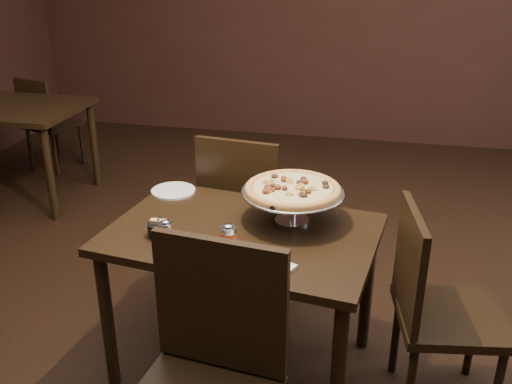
# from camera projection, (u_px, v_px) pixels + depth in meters

# --- Properties ---
(room) EXTENTS (6.04, 7.04, 2.84)m
(room) POSITION_uv_depth(u_px,v_px,m) (252.00, 66.00, 2.31)
(room) COLOR black
(room) RESTS_ON ground
(dining_table) EXTENTS (1.23, 0.90, 0.71)m
(dining_table) POSITION_uv_depth(u_px,v_px,m) (242.00, 250.00, 2.51)
(dining_table) COLOR black
(dining_table) RESTS_ON ground
(background_table) EXTENTS (1.19, 0.79, 0.74)m
(background_table) POSITION_uv_depth(u_px,v_px,m) (5.00, 118.00, 4.34)
(background_table) COLOR black
(background_table) RESTS_ON ground
(pizza_stand) EXTENTS (0.46, 0.46, 0.19)m
(pizza_stand) POSITION_uv_depth(u_px,v_px,m) (293.00, 190.00, 2.49)
(pizza_stand) COLOR silver
(pizza_stand) RESTS_ON dining_table
(parmesan_shaker) EXTENTS (0.06, 0.06, 0.11)m
(parmesan_shaker) POSITION_uv_depth(u_px,v_px,m) (166.00, 233.00, 2.34)
(parmesan_shaker) COLOR beige
(parmesan_shaker) RESTS_ON dining_table
(pepper_flake_shaker) EXTENTS (0.07, 0.07, 0.12)m
(pepper_flake_shaker) POSITION_uv_depth(u_px,v_px,m) (228.00, 238.00, 2.28)
(pepper_flake_shaker) COLOR #992C0D
(pepper_flake_shaker) RESTS_ON dining_table
(packet_caddy) EXTENTS (0.10, 0.10, 0.08)m
(packet_caddy) POSITION_uv_depth(u_px,v_px,m) (159.00, 229.00, 2.41)
(packet_caddy) COLOR black
(packet_caddy) RESTS_ON dining_table
(napkin_stack) EXTENTS (0.17, 0.17, 0.01)m
(napkin_stack) POSITION_uv_depth(u_px,v_px,m) (274.00, 268.00, 2.17)
(napkin_stack) COLOR silver
(napkin_stack) RESTS_ON dining_table
(plate_left) EXTENTS (0.22, 0.22, 0.01)m
(plate_left) POSITION_uv_depth(u_px,v_px,m) (173.00, 191.00, 2.85)
(plate_left) COLOR white
(plate_left) RESTS_ON dining_table
(plate_near) EXTENTS (0.23, 0.23, 0.01)m
(plate_near) POSITION_uv_depth(u_px,v_px,m) (231.00, 256.00, 2.25)
(plate_near) COLOR white
(plate_near) RESTS_ON dining_table
(serving_spatula) EXTENTS (0.16, 0.16, 0.02)m
(serving_spatula) POSITION_uv_depth(u_px,v_px,m) (280.00, 204.00, 2.36)
(serving_spatula) COLOR silver
(serving_spatula) RESTS_ON pizza_stand
(chair_far) EXTENTS (0.49, 0.49, 0.95)m
(chair_far) POSITION_uv_depth(u_px,v_px,m) (245.00, 208.00, 3.13)
(chair_far) COLOR black
(chair_far) RESTS_ON ground
(chair_near) EXTENTS (0.52, 0.52, 1.00)m
(chair_near) POSITION_uv_depth(u_px,v_px,m) (207.00, 380.00, 1.86)
(chair_near) COLOR black
(chair_near) RESTS_ON ground
(chair_side) EXTENTS (0.49, 0.49, 0.91)m
(chair_side) POSITION_uv_depth(u_px,v_px,m) (434.00, 304.00, 2.34)
(chair_side) COLOR black
(chair_side) RESTS_ON ground
(bg_chair_far) EXTENTS (0.48, 0.48, 0.82)m
(bg_chair_far) POSITION_uv_depth(u_px,v_px,m) (46.00, 120.00, 4.96)
(bg_chair_far) COLOR black
(bg_chair_far) RESTS_ON ground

